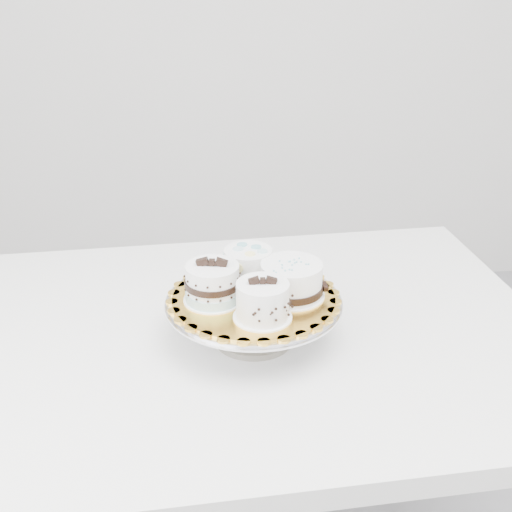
{
  "coord_description": "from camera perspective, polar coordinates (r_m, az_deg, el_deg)",
  "views": [
    {
      "loc": [
        -0.19,
        -0.91,
        1.43
      ],
      "look_at": [
        -0.06,
        0.15,
        0.92
      ],
      "focal_mm": 45.0,
      "sensor_mm": 36.0,
      "label": 1
    }
  ],
  "objects": [
    {
      "name": "cake_swirl",
      "position": [
        1.12,
        0.59,
        -4.07
      ],
      "size": [
        0.1,
        0.1,
        0.08
      ],
      "rotation": [
        0.0,
        0.0,
        -0.07
      ],
      "color": "white",
      "rests_on": "cake_board"
    },
    {
      "name": "cake_stand",
      "position": [
        1.22,
        -0.2,
        -4.96
      ],
      "size": [
        0.33,
        0.33,
        0.09
      ],
      "color": "gray",
      "rests_on": "table"
    },
    {
      "name": "cake_dots",
      "position": [
        1.24,
        -0.71,
        -0.84
      ],
      "size": [
        0.11,
        0.11,
        0.07
      ],
      "rotation": [
        0.0,
        0.0,
        -0.28
      ],
      "color": "white",
      "rests_on": "cake_board"
    },
    {
      "name": "cake_board",
      "position": [
        1.2,
        -0.2,
        -3.7
      ],
      "size": [
        0.34,
        0.34,
        0.0
      ],
      "primitive_type": "cylinder",
      "rotation": [
        0.0,
        0.0,
        -0.12
      ],
      "color": "orange",
      "rests_on": "cake_stand"
    },
    {
      "name": "cake_ribbon",
      "position": [
        1.19,
        3.21,
        -2.21
      ],
      "size": [
        0.14,
        0.14,
        0.07
      ],
      "rotation": [
        0.0,
        0.0,
        0.21
      ],
      "color": "white",
      "rests_on": "cake_board"
    },
    {
      "name": "table",
      "position": [
        1.32,
        -2.8,
        -9.16
      ],
      "size": [
        1.33,
        0.92,
        0.75
      ],
      "rotation": [
        0.0,
        0.0,
        0.04
      ],
      "color": "white",
      "rests_on": "floor"
    },
    {
      "name": "cake_banded",
      "position": [
        1.18,
        -3.87,
        -2.53
      ],
      "size": [
        0.11,
        0.11,
        0.09
      ],
      "rotation": [
        0.0,
        0.0,
        -0.19
      ],
      "color": "white",
      "rests_on": "cake_board"
    }
  ]
}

